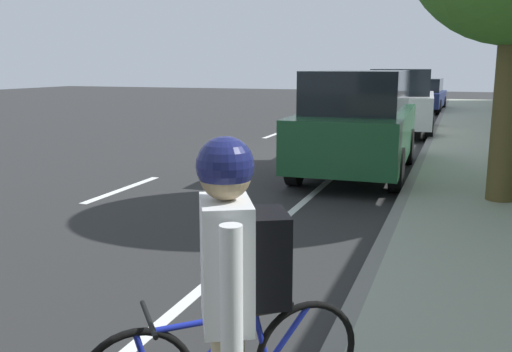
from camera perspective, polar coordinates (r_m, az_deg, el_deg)
The scene contains 9 objects.
ground at distance 13.26m, azimuth 7.96°, elevation 2.09°, with size 72.85×72.85×0.00m, color #2B2B2B.
sidewalk at distance 13.00m, azimuth 24.44°, elevation 1.32°, with size 3.35×45.53×0.14m, color #959C8B.
curb_edge at distance 12.98m, azimuth 16.71°, elevation 1.84°, with size 0.16×45.53×0.14m, color gray.
lane_stripe_centre at distance 13.43m, azimuth -3.58°, elevation 2.31°, with size 0.14×44.20×0.01m.
lane_stripe_bike_edge at distance 13.16m, azimuth 10.30°, elevation 1.97°, with size 0.12×45.53×0.01m, color white.
parked_suv_green_second at distance 10.96m, azimuth 10.42°, elevation 5.53°, with size 2.07×4.75×1.99m.
parked_suv_white_mid at distance 17.99m, azimuth 14.68°, elevation 7.50°, with size 2.15×4.79×1.99m.
parked_sedan_dark_blue_far at distance 26.93m, azimuth 16.76°, elevation 7.92°, with size 1.97×4.46×1.52m.
cyclist_with_backpack at distance 2.69m, azimuth -2.42°, elevation -10.45°, with size 0.52×0.56×1.76m.
Camera 1 is at (2.74, -12.81, 2.07)m, focal length 39.01 mm.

